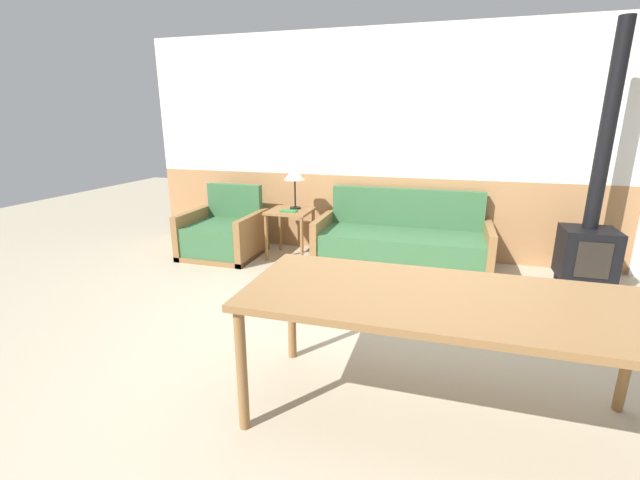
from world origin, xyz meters
name	(u,v)px	position (x,y,z in m)	size (l,w,h in m)	color
ground_plane	(390,366)	(0.00, 0.00, 0.00)	(16.00, 16.00, 0.00)	#B2A58C
wall_back	(425,147)	(0.00, 2.63, 1.35)	(7.20, 0.06, 2.70)	#AD7A4C
couch	(401,245)	(-0.18, 2.17, 0.26)	(1.97, 0.82, 0.87)	olive
armchair	(224,235)	(-2.38, 1.95, 0.26)	(0.90, 0.84, 0.86)	olive
side_table	(290,219)	(-1.54, 2.13, 0.49)	(0.52, 0.52, 0.60)	olive
table_lamp	(295,175)	(-1.50, 2.22, 1.01)	(0.26, 0.26, 0.51)	black
book_stack	(289,211)	(-1.52, 2.03, 0.61)	(0.21, 0.14, 0.02)	#2D7F3D
dining_table	(446,307)	(0.33, -0.47, 0.70)	(2.19, 0.90, 0.77)	olive
wood_stove	(591,225)	(1.70, 2.07, 0.66)	(0.50, 0.46, 2.56)	black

